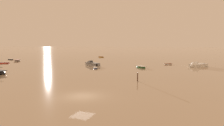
% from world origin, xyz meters
% --- Properties ---
extents(ground_plane, '(800.00, 800.00, 0.00)m').
position_xyz_m(ground_plane, '(0.00, 0.00, 0.00)').
color(ground_plane, tan).
extents(rowboat_moored_0, '(3.38, 3.15, 0.55)m').
position_xyz_m(rowboat_moored_0, '(-45.88, 26.94, 0.15)').
color(rowboat_moored_0, red).
rests_on(rowboat_moored_0, ground).
extents(rowboat_moored_2, '(2.38, 3.10, 0.47)m').
position_xyz_m(rowboat_moored_2, '(-11.19, 26.03, 0.13)').
color(rowboat_moored_2, navy).
rests_on(rowboat_moored_2, ground).
extents(rowboat_moored_3, '(3.05, 1.23, 0.47)m').
position_xyz_m(rowboat_moored_3, '(-56.85, 39.23, 0.13)').
color(rowboat_moored_3, black).
rests_on(rowboat_moored_3, ground).
extents(rowboat_moored_5, '(4.15, 4.42, 0.71)m').
position_xyz_m(rowboat_moored_5, '(-0.43, 32.34, 0.19)').
color(rowboat_moored_5, '#23602D').
rests_on(rowboat_moored_5, ground).
extents(rowboat_moored_6, '(3.92, 4.75, 0.73)m').
position_xyz_m(rowboat_moored_6, '(-49.63, 35.93, 0.20)').
color(rowboat_moored_6, gray).
rests_on(rowboat_moored_6, ground).
extents(motorboat_moored_0, '(5.83, 6.70, 2.28)m').
position_xyz_m(motorboat_moored_0, '(13.80, 39.91, 0.31)').
color(motorboat_moored_0, white).
rests_on(motorboat_moored_0, ground).
extents(motorboat_moored_1, '(6.55, 5.72, 2.23)m').
position_xyz_m(motorboat_moored_1, '(-16.13, 32.98, 0.31)').
color(motorboat_moored_1, gray).
rests_on(motorboat_moored_1, ground).
extents(rowboat_moored_8, '(2.78, 2.88, 0.47)m').
position_xyz_m(rowboat_moored_8, '(5.66, 43.61, 0.13)').
color(rowboat_moored_8, white).
rests_on(rowboat_moored_8, ground).
extents(rowboat_moored_9, '(3.66, 2.39, 0.55)m').
position_xyz_m(rowboat_moored_9, '(-28.73, 67.09, 0.15)').
color(rowboat_moored_9, gold).
rests_on(rowboat_moored_9, ground).
extents(mooring_post_left, '(0.22, 0.22, 1.72)m').
position_xyz_m(mooring_post_left, '(3.90, 12.33, 0.74)').
color(mooring_post_left, '#503323').
rests_on(mooring_post_left, ground).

